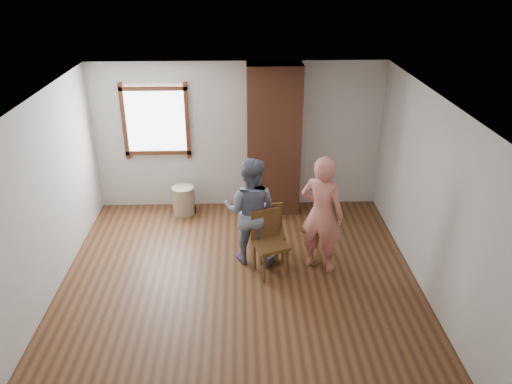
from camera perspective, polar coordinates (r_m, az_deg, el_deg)
The scene contains 12 objects.
ground at distance 6.90m, azimuth -1.86°, elevation -11.59°, with size 5.50×5.50×0.00m, color brown.
room_shell at distance 6.55m, azimuth -2.59°, elevation 4.45°, with size 5.04×5.52×2.62m.
brick_chimney at distance 8.52m, azimuth 2.02°, elevation 5.85°, with size 0.90×0.50×2.60m, color #965135.
stoneware_crock at distance 8.88m, azimuth -8.28°, elevation -0.93°, with size 0.39×0.39×0.50m, color tan.
dark_pot at distance 8.94m, azimuth -7.30°, elevation -1.95°, with size 0.14×0.14×0.14m, color black.
dining_chair_left at distance 7.09m, azimuth 1.45°, elevation -5.37°, with size 0.56×0.56×0.93m.
dining_chair_right at distance 7.46m, azimuth 1.63°, elevation -4.20°, with size 0.42×0.42×0.83m.
side_table at distance 7.38m, azimuth 6.46°, elevation -5.26°, with size 0.40×0.40×0.60m.
cake_plate at distance 7.28m, azimuth 6.53°, elevation -3.90°, with size 0.18×0.18×0.01m, color white.
cake_slice at distance 7.27m, azimuth 6.63°, elevation -3.66°, with size 0.08×0.07×0.06m, color white.
man at distance 7.20m, azimuth -0.66°, elevation -2.16°, with size 0.79×0.62×1.63m, color #121932.
person_pink at distance 7.04m, azimuth 7.52°, elevation -2.56°, with size 0.64×0.42×1.74m, color #DC7C6E.
Camera 1 is at (0.04, -5.51, 4.14)m, focal length 35.00 mm.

